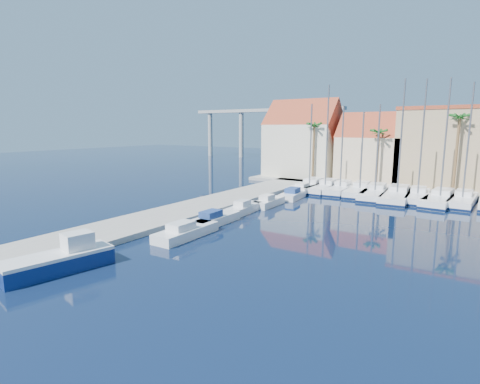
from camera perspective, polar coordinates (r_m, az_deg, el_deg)
The scene contains 26 objects.
ground at distance 24.59m, azimuth -15.09°, elevation -12.11°, with size 260.00×260.00×0.00m, color black.
quay_west at distance 39.73m, azimuth -9.22°, elevation -3.11°, with size 6.00×77.00×0.50m, color gray.
shore_north at distance 63.96m, azimuth 26.45°, elevation 0.87°, with size 54.00×16.00×0.50m, color gray.
fishing_boat at distance 26.72m, azimuth -25.60°, elevation -9.24°, with size 3.42×6.85×2.29m.
motorboat_west_0 at distance 31.61m, azimuth -8.30°, elevation -5.96°, with size 2.09×6.36×1.40m.
motorboat_west_1 at distance 35.49m, azimuth -3.96°, elevation -4.13°, with size 1.88×5.87×1.40m.
motorboat_west_2 at distance 40.30m, azimuth 0.68°, elevation -2.42°, with size 1.97×5.32×1.40m.
motorboat_west_3 at distance 43.73m, azimuth 4.39°, elevation -1.48°, with size 1.83×5.30×1.40m.
motorboat_west_4 at distance 49.10m, azimuth 8.21°, elevation -0.31°, with size 2.60×6.49×1.40m.
motorboat_west_5 at distance 53.40m, azimuth 9.66°, elevation 0.47°, with size 1.97×6.00×1.40m.
sailboat_0 at distance 55.97m, azimuth 10.78°, elevation 0.92°, with size 3.04×11.23×12.31m.
sailboat_1 at distance 55.34m, azimuth 13.08°, elevation 0.78°, with size 3.13×10.33×14.81m.
sailboat_2 at distance 54.42m, azimuth 15.16°, elevation 0.52°, with size 2.88×9.45×11.94m.
sailboat_3 at distance 53.85m, azimuth 17.90°, elevation 0.27°, with size 3.46×10.38×11.05m.
sailboat_4 at distance 52.61m, azimuth 19.97°, elevation -0.06°, with size 3.77×11.23×11.93m.
sailboat_5 at distance 52.01m, azimuth 22.91°, elevation -0.33°, with size 3.80×12.03×14.86m.
sailboat_6 at distance 51.94m, azimuth 25.47°, elevation -0.48°, with size 3.27×9.60×14.74m.
sailboat_7 at distance 51.44m, azimuth 28.31°, elevation -0.83°, with size 3.82×11.18×14.66m.
sailboat_8 at distance 51.72m, azimuth 30.83°, elevation -0.97°, with size 3.02×9.67×14.09m.
building_0 at distance 67.74m, azimuth 9.62°, elevation 7.53°, with size 12.30×9.00×13.50m.
building_1 at distance 63.91m, azimuth 19.53°, elevation 5.88°, with size 10.30×8.00×11.00m.
building_2 at distance 63.14m, azimuth 29.57°, elevation 6.01°, with size 14.20×10.20×11.50m.
palm_0 at distance 61.53m, azimuth 11.24°, elevation 9.65°, with size 2.60×2.60×10.15m.
palm_1 at distance 58.48m, azimuth 20.40°, elevation 8.31°, with size 2.60×2.60×9.15m.
palm_2 at distance 57.04m, azimuth 30.46°, elevation 9.45°, with size 2.60×2.60×11.15m.
viaduct at distance 112.15m, azimuth 3.21°, elevation 10.40°, with size 48.00×2.20×14.45m.
Camera 1 is at (17.32, -14.93, 9.03)m, focal length 28.00 mm.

